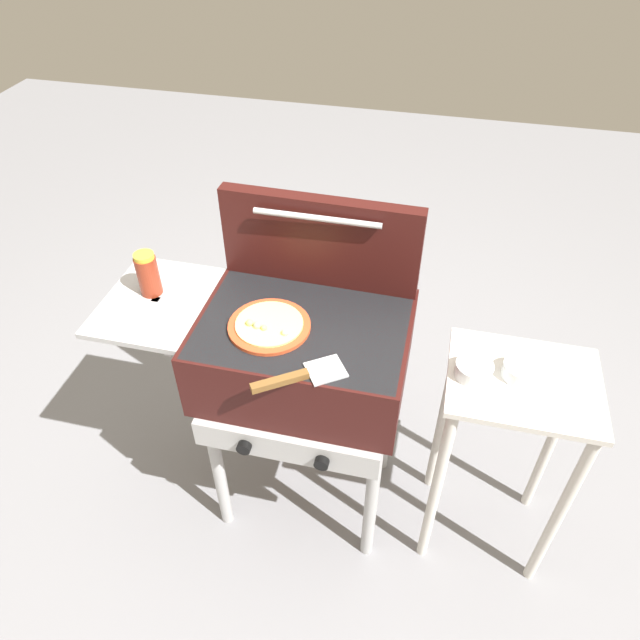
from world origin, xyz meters
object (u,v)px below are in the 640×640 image
spatula (299,376)px  topping_bowl_near (522,371)px  pizza_cheese (269,325)px  topping_bowl_far (474,370)px  sauce_jar (148,274)px  grill (300,357)px  prep_table (507,431)px

spatula → topping_bowl_near: size_ratio=2.23×
pizza_cheese → topping_bowl_far: size_ratio=2.26×
spatula → topping_bowl_far: size_ratio=2.27×
sauce_jar → topping_bowl_near: size_ratio=1.32×
topping_bowl_far → sauce_jar: bearing=177.3°
pizza_cheese → topping_bowl_near: 0.75m
grill → topping_bowl_near: bearing=1.4°
pizza_cheese → sauce_jar: bearing=169.5°
spatula → prep_table: (0.61, 0.22, -0.33)m
spatula → prep_table: size_ratio=0.30×
prep_table → topping_bowl_far: size_ratio=7.49×
sauce_jar → prep_table: size_ratio=0.18×
sauce_jar → spatula: 0.61m
spatula → prep_table: spatula is taller
grill → prep_table: size_ratio=1.18×
grill → spatula: spatula is taller
grill → pizza_cheese: bearing=-152.5°
prep_table → topping_bowl_far: topping_bowl_far is taller
prep_table → topping_bowl_far: 0.30m
pizza_cheese → sauce_jar: (-0.41, 0.08, 0.06)m
topping_bowl_near → topping_bowl_far: (-0.14, -0.03, -0.00)m
pizza_cheese → topping_bowl_far: (0.60, 0.03, -0.07)m
spatula → grill: bearing=105.2°
topping_bowl_near → topping_bowl_far: 0.14m
pizza_cheese → spatula: size_ratio=1.00×
prep_table → spatula: bearing=-160.0°
grill → spatula: size_ratio=3.89×
grill → pizza_cheese: 0.18m
grill → topping_bowl_near: size_ratio=8.68×
prep_table → topping_bowl_far: (-0.15, -0.02, 0.26)m
pizza_cheese → topping_bowl_near: pizza_cheese is taller
spatula → topping_bowl_near: 0.65m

